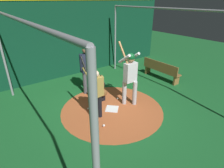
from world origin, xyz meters
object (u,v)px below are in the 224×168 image
(baseball_0, at_px, (88,109))
(umpire, at_px, (86,68))
(visitor, at_px, (96,92))
(bench, at_px, (161,70))
(baseball_1, at_px, (104,125))
(batter, at_px, (130,74))
(catcher, at_px, (98,91))
(home_plate, at_px, (112,109))
(baseball_2, at_px, (118,99))

(baseball_0, bearing_deg, umpire, 150.82)
(umpire, distance_m, visitor, 1.79)
(visitor, distance_m, baseball_0, 1.04)
(bench, xyz_separation_m, baseball_1, (1.39, -4.14, -0.41))
(batter, xyz_separation_m, baseball_0, (-0.52, -1.38, -1.10))
(baseball_0, bearing_deg, catcher, 117.16)
(home_plate, xyz_separation_m, visitor, (0.11, -0.67, 0.91))
(baseball_0, height_order, baseball_2, same)
(home_plate, xyz_separation_m, bench, (-0.77, 3.37, 0.44))
(baseball_1, bearing_deg, umpire, 162.02)
(catcher, bearing_deg, bench, 89.84)
(baseball_1, xyz_separation_m, baseball_2, (-1.02, 1.32, 0.00))
(bench, height_order, baseball_1, bench)
(baseball_2, bearing_deg, visitor, -67.71)
(umpire, distance_m, bench, 3.57)
(umpire, distance_m, baseball_0, 1.62)
(batter, relative_size, visitor, 1.11)
(batter, distance_m, baseball_1, 1.91)
(catcher, height_order, bench, catcher)
(baseball_2, bearing_deg, bench, 97.50)
(bench, distance_m, baseball_2, 2.87)
(umpire, height_order, visitor, visitor)
(catcher, relative_size, visitor, 0.49)
(catcher, xyz_separation_m, baseball_2, (0.38, 0.60, -0.33))
(baseball_0, xyz_separation_m, baseball_1, (1.07, -0.09, 0.00))
(home_plate, distance_m, baseball_0, 0.81)
(baseball_2, bearing_deg, home_plate, -54.69)
(bench, xyz_separation_m, baseball_2, (0.37, -2.81, -0.41))
(bench, bearing_deg, home_plate, -77.19)
(catcher, relative_size, umpire, 0.52)
(batter, height_order, visitor, batter)
(batter, xyz_separation_m, bench, (-0.84, 2.67, -0.69))
(baseball_0, height_order, baseball_1, same)
(bench, bearing_deg, baseball_2, -82.50)
(umpire, height_order, baseball_2, umpire)
(visitor, xyz_separation_m, baseball_0, (-0.56, -0.00, -0.88))
(bench, bearing_deg, batter, -72.63)
(batter, bearing_deg, baseball_2, -163.04)
(visitor, bearing_deg, baseball_2, 106.65)
(catcher, bearing_deg, batter, 41.27)
(home_plate, distance_m, catcher, 0.86)
(home_plate, relative_size, visitor, 0.21)
(home_plate, bearing_deg, bench, 102.81)
(batter, relative_size, baseball_0, 29.59)
(baseball_0, distance_m, baseball_1, 1.07)
(visitor, bearing_deg, bench, 96.57)
(home_plate, relative_size, catcher, 0.44)
(umpire, xyz_separation_m, baseball_1, (2.18, -0.71, -1.00))
(batter, xyz_separation_m, umpire, (-1.63, -0.76, -0.10))
(batter, height_order, baseball_0, batter)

